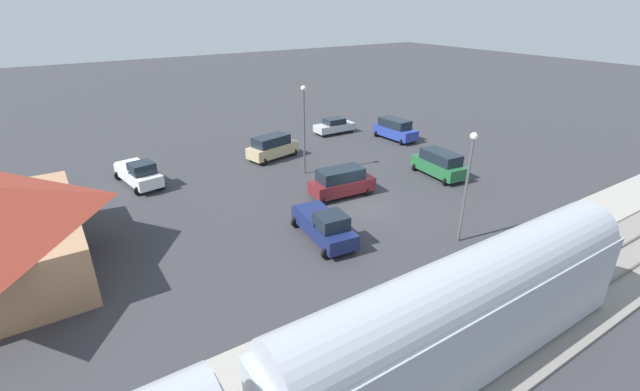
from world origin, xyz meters
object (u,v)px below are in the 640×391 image
object	(u,v)px
light_pole_near_platform	(468,174)
light_pole_lot_center	(304,120)
pickup_white	(139,173)
suv_maroon	(341,182)
pedestrian_on_platform	(542,233)
pedestrian_waiting_far	(457,271)
sedan_silver	(334,126)
pickup_navy	(324,225)
suv_tan	(272,147)
suv_green	(439,164)
suv_blue	(395,129)

from	to	relation	value
light_pole_near_platform	light_pole_lot_center	bearing A→B (deg)	7.48
pickup_white	light_pole_lot_center	bearing A→B (deg)	-111.94
suv_maroon	light_pole_near_platform	world-z (taller)	light_pole_near_platform
pedestrian_on_platform	pedestrian_waiting_far	xyz separation A→B (m)	(0.10, 7.19, 0.00)
sedan_silver	light_pole_lot_center	distance (m)	13.24
pickup_navy	light_pole_lot_center	distance (m)	12.11
suv_maroon	light_pole_near_platform	distance (m)	10.30
pickup_white	light_pole_near_platform	xyz separation A→B (m)	(-20.17, -14.51, 3.42)
light_pole_lot_center	suv_tan	bearing A→B (deg)	6.22
light_pole_near_platform	sedan_silver	bearing A→B (deg)	-16.81
pedestrian_on_platform	suv_green	xyz separation A→B (m)	(11.78, -4.26, -0.13)
suv_green	pickup_navy	size ratio (longest dim) A/B	0.91
suv_maroon	pickup_navy	bearing A→B (deg)	135.22
suv_green	pickup_white	world-z (taller)	suv_green
sedan_silver	pedestrian_waiting_far	bearing A→B (deg)	157.07
suv_blue	light_pole_lot_center	distance (m)	14.17
pickup_navy	light_pole_near_platform	distance (m)	9.03
suv_maroon	pickup_white	size ratio (longest dim) A/B	0.90
suv_blue	light_pole_lot_center	bearing A→B (deg)	103.82
pickup_navy	suv_blue	bearing A→B (deg)	-53.08
suv_blue	light_pole_near_platform	bearing A→B (deg)	148.39
pickup_white	suv_green	bearing A→B (deg)	-118.73
sedan_silver	pedestrian_on_platform	bearing A→B (deg)	170.99
suv_maroon	suv_tan	world-z (taller)	same
pickup_navy	light_pole_near_platform	world-z (taller)	light_pole_near_platform
light_pole_near_platform	light_pole_lot_center	distance (m)	15.26
suv_green	light_pole_lot_center	distance (m)	11.94
sedan_silver	pickup_white	bearing A→B (deg)	99.60
suv_tan	pickup_navy	bearing A→B (deg)	164.12
suv_green	sedan_silver	world-z (taller)	suv_green
pedestrian_on_platform	sedan_silver	distance (m)	27.67
pedestrian_waiting_far	suv_tan	size ratio (longest dim) A/B	0.33
pedestrian_on_platform	suv_tan	xyz separation A→B (m)	(23.57, 5.40, -0.13)
pedestrian_on_platform	suv_blue	distance (m)	23.46
suv_maroon	suv_tan	bearing A→B (deg)	2.22
suv_blue	light_pole_lot_center	size ratio (longest dim) A/B	0.67
pickup_navy	light_pole_lot_center	world-z (taller)	light_pole_lot_center
suv_tan	pickup_white	bearing A→B (deg)	89.63
pedestrian_waiting_far	light_pole_lot_center	world-z (taller)	light_pole_lot_center
light_pole_lot_center	suv_green	bearing A→B (deg)	-126.79
suv_blue	suv_tan	bearing A→B (deg)	83.03
suv_green	pickup_navy	xyz separation A→B (m)	(-3.60, 14.04, -0.12)
pedestrian_waiting_far	sedan_silver	size ratio (longest dim) A/B	0.38
pedestrian_on_platform	sedan_silver	bearing A→B (deg)	-9.01
suv_green	pickup_white	distance (m)	24.69
suv_green	suv_blue	xyz separation A→B (m)	(10.10, -4.19, 0.00)
suv_green	light_pole_lot_center	bearing A→B (deg)	53.21
sedan_silver	light_pole_near_platform	world-z (taller)	light_pole_near_platform
pedestrian_waiting_far	suv_maroon	bearing A→B (deg)	-9.65
pedestrian_waiting_far	sedan_silver	world-z (taller)	pedestrian_waiting_far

